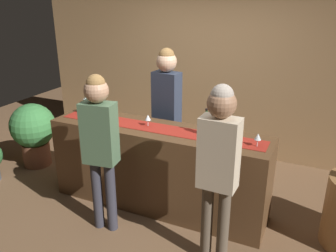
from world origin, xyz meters
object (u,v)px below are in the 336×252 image
(wine_bottle_green, at_px, (206,126))
(wine_glass_mid_counter, at_px, (148,118))
(wine_bottle_amber, at_px, (104,112))
(wine_glass_near_customer, at_px, (258,137))
(wine_bottle_clear, at_px, (87,106))
(potted_plant_tall, at_px, (33,130))
(bartender, at_px, (167,101))
(customer_sipping, at_px, (219,159))
(customer_browsing, at_px, (100,138))

(wine_bottle_green, height_order, wine_glass_mid_counter, wine_bottle_green)
(wine_bottle_amber, distance_m, wine_glass_near_customer, 1.82)
(wine_bottle_amber, bearing_deg, wine_bottle_clear, 164.69)
(wine_bottle_green, relative_size, potted_plant_tall, 0.32)
(wine_glass_near_customer, xyz_separation_m, wine_glass_mid_counter, (-1.25, 0.05, 0.00))
(wine_bottle_green, bearing_deg, wine_glass_mid_counter, -178.26)
(bartender, height_order, customer_sipping, bartender)
(wine_glass_near_customer, relative_size, customer_sipping, 0.08)
(bartender, bearing_deg, wine_bottle_green, 148.90)
(wine_bottle_green, bearing_deg, wine_glass_near_customer, -7.24)
(wine_glass_mid_counter, distance_m, customer_browsing, 0.68)
(wine_bottle_amber, relative_size, wine_bottle_green, 1.00)
(wine_bottle_amber, bearing_deg, wine_bottle_green, 2.98)
(customer_sipping, xyz_separation_m, potted_plant_tall, (-3.05, 0.85, -0.55))
(wine_bottle_green, relative_size, customer_sipping, 0.17)
(potted_plant_tall, bearing_deg, wine_bottle_clear, -7.87)
(wine_bottle_green, xyz_separation_m, bartender, (-0.72, 0.55, 0.03))
(customer_browsing, height_order, potted_plant_tall, customer_browsing)
(wine_bottle_clear, bearing_deg, bartender, 31.93)
(wine_bottle_clear, bearing_deg, potted_plant_tall, 172.13)
(wine_bottle_clear, relative_size, wine_glass_near_customer, 2.10)
(bartender, relative_size, customer_sipping, 1.03)
(wine_bottle_amber, height_order, customer_sipping, customer_sipping)
(bartender, bearing_deg, wine_bottle_clear, 38.27)
(wine_bottle_green, bearing_deg, bartender, 142.55)
(wine_bottle_green, xyz_separation_m, customer_sipping, (0.35, -0.67, -0.02))
(customer_browsing, bearing_deg, wine_bottle_clear, 126.27)
(customer_sipping, relative_size, customer_browsing, 1.02)
(bartender, bearing_deg, customer_sipping, 137.40)
(bartender, relative_size, potted_plant_tall, 1.91)
(customer_browsing, bearing_deg, wine_glass_mid_counter, 64.44)
(customer_browsing, xyz_separation_m, potted_plant_tall, (-1.81, 0.85, -0.52))
(bartender, distance_m, customer_browsing, 1.24)
(bartender, relative_size, customer_browsing, 1.06)
(customer_browsing, bearing_deg, wine_bottle_amber, 112.90)
(bartender, bearing_deg, wine_bottle_amber, 55.27)
(wine_glass_mid_counter, bearing_deg, wine_bottle_amber, -175.52)
(wine_bottle_amber, bearing_deg, potted_plant_tall, 170.49)
(customer_sipping, bearing_deg, wine_bottle_clear, 161.90)
(wine_bottle_clear, distance_m, customer_browsing, 0.97)
(wine_bottle_green, xyz_separation_m, customer_browsing, (-0.89, -0.67, -0.05))
(wine_bottle_clear, xyz_separation_m, customer_browsing, (0.68, -0.69, -0.05))
(wine_glass_mid_counter, bearing_deg, bartender, 93.15)
(wine_glass_mid_counter, distance_m, bartender, 0.57)
(customer_sipping, height_order, customer_browsing, customer_sipping)
(wine_bottle_amber, bearing_deg, bartender, 48.92)
(wine_bottle_amber, xyz_separation_m, wine_glass_mid_counter, (0.57, 0.04, -0.01))
(wine_bottle_amber, bearing_deg, wine_glass_near_customer, -0.19)
(wine_bottle_clear, xyz_separation_m, wine_bottle_green, (1.57, -0.02, 0.00))
(wine_bottle_clear, xyz_separation_m, wine_bottle_amber, (0.31, -0.09, 0.00))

